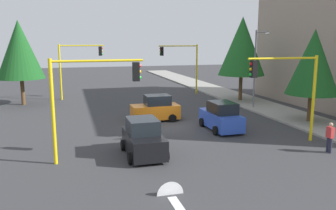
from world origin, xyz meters
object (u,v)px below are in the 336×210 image
(traffic_signal_near_left, at_px, (288,82))
(traffic_signal_near_right, at_px, (91,89))
(traffic_signal_far_left, at_px, (182,59))
(tree_opposite_side, at_px, (20,50))
(tree_roadside_near, at_px, (313,62))
(pedestrian_crossing, at_px, (330,137))
(car_blue, at_px, (221,117))
(car_orange, at_px, (156,109))
(street_lamp_curbside, at_px, (257,61))
(tree_roadside_mid, at_px, (242,46))
(traffic_signal_far_right, at_px, (78,61))
(car_black, at_px, (143,139))

(traffic_signal_near_left, bearing_deg, traffic_signal_near_right, -90.00)
(traffic_signal_far_left, relative_size, tree_opposite_side, 0.71)
(tree_roadside_near, height_order, pedestrian_crossing, tree_roadside_near)
(car_blue, bearing_deg, tree_roadside_near, 90.40)
(tree_opposite_side, xyz_separation_m, car_orange, (10.00, 10.64, -4.36))
(street_lamp_curbside, xyz_separation_m, tree_opposite_side, (-8.39, -20.20, 0.90))
(car_orange, height_order, car_blue, same)
(traffic_signal_near_left, height_order, tree_roadside_mid, tree_roadside_mid)
(traffic_signal_near_left, relative_size, car_blue, 1.31)
(traffic_signal_near_left, xyz_separation_m, car_orange, (-8.00, -5.98, -2.82))
(tree_opposite_side, bearing_deg, traffic_signal_far_right, 110.70)
(traffic_signal_far_left, distance_m, traffic_signal_near_right, 22.98)
(traffic_signal_near_right, distance_m, traffic_signal_far_right, 20.00)
(traffic_signal_far_right, height_order, car_black, traffic_signal_far_right)
(traffic_signal_near_right, xyz_separation_m, tree_roadside_mid, (-14.00, 15.63, 1.81))
(car_orange, bearing_deg, pedestrian_crossing, 35.19)
(traffic_signal_near_right, height_order, car_orange, traffic_signal_near_right)
(tree_roadside_near, bearing_deg, pedestrian_crossing, -29.79)
(car_black, bearing_deg, street_lamp_curbside, 127.85)
(car_orange, bearing_deg, tree_roadside_mid, 120.08)
(traffic_signal_far_right, height_order, car_blue, traffic_signal_far_right)
(tree_roadside_mid, bearing_deg, traffic_signal_near_right, -48.15)
(traffic_signal_far_right, distance_m, tree_roadside_mid, 16.88)
(tree_roadside_near, distance_m, tree_opposite_side, 25.67)
(traffic_signal_near_right, distance_m, pedestrian_crossing, 13.04)
(traffic_signal_far_left, xyz_separation_m, car_black, (19.87, -8.69, -3.11))
(traffic_signal_near_left, xyz_separation_m, pedestrian_crossing, (2.29, 1.27, -2.81))
(pedestrian_crossing, bearing_deg, traffic_signal_far_left, -176.91)
(traffic_signal_far_right, bearing_deg, tree_roadside_mid, 69.09)
(traffic_signal_near_right, bearing_deg, traffic_signal_far_right, -179.78)
(traffic_signal_near_right, xyz_separation_m, tree_opposite_side, (-18.00, -5.37, 1.52))
(traffic_signal_near_left, relative_size, car_orange, 1.44)
(traffic_signal_near_right, height_order, traffic_signal_near_left, traffic_signal_near_right)
(car_black, bearing_deg, pedestrian_crossing, 76.24)
(tree_roadside_mid, bearing_deg, car_blue, -33.76)
(street_lamp_curbside, distance_m, pedestrian_crossing, 12.60)
(pedestrian_crossing, bearing_deg, car_blue, -149.92)
(street_lamp_curbside, height_order, car_orange, street_lamp_curbside)
(car_orange, bearing_deg, traffic_signal_far_left, 153.23)
(traffic_signal_far_left, height_order, street_lamp_curbside, street_lamp_curbside)
(traffic_signal_far_left, distance_m, traffic_signal_near_left, 20.00)
(pedestrian_crossing, bearing_deg, car_black, -103.76)
(street_lamp_curbside, bearing_deg, traffic_signal_near_right, -57.05)
(traffic_signal_near_right, distance_m, tree_roadside_near, 16.64)
(traffic_signal_far_right, bearing_deg, tree_opposite_side, -69.30)
(street_lamp_curbside, xyz_separation_m, tree_roadside_near, (5.61, 1.30, 0.19))
(traffic_signal_far_right, distance_m, tree_roadside_near, 22.78)
(car_orange, relative_size, car_blue, 0.91)
(tree_roadside_mid, xyz_separation_m, car_blue, (10.05, -6.72, -4.64))
(street_lamp_curbside, relative_size, tree_opposite_side, 0.88)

